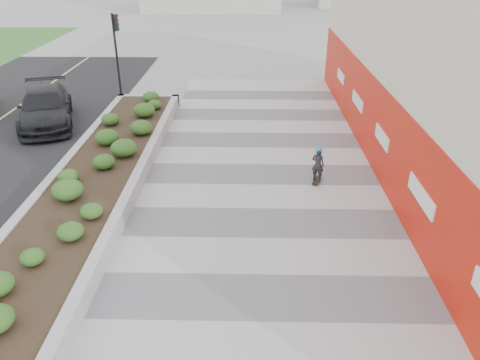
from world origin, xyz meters
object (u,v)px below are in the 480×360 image
object	(u,v)px
car_dark	(45,107)
traffic_signal_near	(117,43)
planter	(95,177)
skateboarder	(318,164)

from	to	relation	value
car_dark	traffic_signal_near	bearing A→B (deg)	43.15
planter	car_dark	size ratio (longest dim) A/B	3.39
traffic_signal_near	car_dark	distance (m)	5.30
planter	car_dark	bearing A→B (deg)	123.14
planter	skateboarder	distance (m)	7.37
planter	skateboarder	bearing A→B (deg)	5.05
traffic_signal_near	car_dark	world-z (taller)	traffic_signal_near
traffic_signal_near	skateboarder	world-z (taller)	traffic_signal_near
traffic_signal_near	skateboarder	bearing A→B (deg)	-47.39
planter	traffic_signal_near	size ratio (longest dim) A/B	4.29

